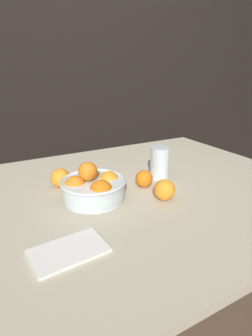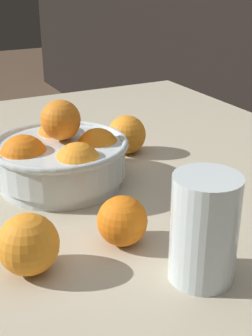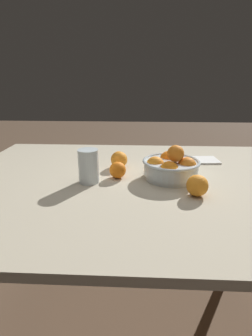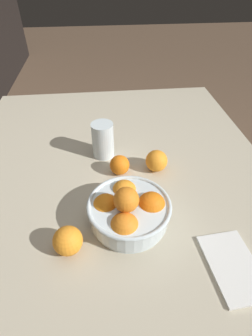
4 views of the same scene
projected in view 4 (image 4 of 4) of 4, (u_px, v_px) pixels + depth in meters
name	position (u px, v px, depth m)	size (l,w,h in m)	color
ground_plane	(121.00, 286.00, 1.38)	(12.00, 12.00, 0.00)	brown
dining_table	(118.00, 196.00, 0.93)	(1.50, 1.13, 0.75)	#B7AD93
fruit_bowl	(129.00, 210.00, 0.74)	(0.24, 0.24, 0.14)	silver
juice_glass	(103.00, 142.00, 0.98)	(0.08, 0.08, 0.14)	#F4A314
orange_loose_near_bowl	(120.00, 165.00, 0.91)	(0.07, 0.07, 0.07)	orange
orange_loose_front	(68.00, 241.00, 0.67)	(0.08, 0.08, 0.08)	orange
orange_loose_aside	(156.00, 161.00, 0.93)	(0.08, 0.08, 0.08)	orange
napkin	(233.00, 266.00, 0.66)	(0.19, 0.12, 0.01)	white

